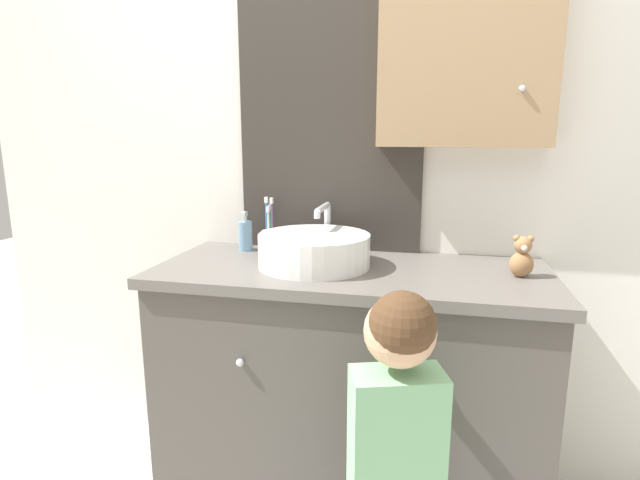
{
  "coord_description": "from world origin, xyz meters",
  "views": [
    {
      "loc": [
        0.25,
        -1.25,
        1.3
      ],
      "look_at": [
        -0.09,
        0.27,
        0.97
      ],
      "focal_mm": 28.0,
      "sensor_mm": 36.0,
      "label": 1
    }
  ],
  "objects": [
    {
      "name": "teddy_bear",
      "position": [
        0.53,
        0.33,
        0.93
      ],
      "size": [
        0.07,
        0.06,
        0.13
      ],
      "color": "#9E7047",
      "rests_on": "vanity_counter"
    },
    {
      "name": "child_figure",
      "position": [
        0.2,
        -0.16,
        0.56
      ],
      "size": [
        0.25,
        0.48,
        0.96
      ],
      "color": "slate",
      "rests_on": "ground_plane"
    },
    {
      "name": "toothbrush_holder",
      "position": [
        -0.35,
        0.53,
        0.92
      ],
      "size": [
        0.06,
        0.06,
        0.2
      ],
      "color": "beige",
      "rests_on": "vanity_counter"
    },
    {
      "name": "wall_back",
      "position": [
        0.02,
        0.62,
        1.28
      ],
      "size": [
        3.2,
        0.18,
        2.5
      ],
      "color": "silver",
      "rests_on": "ground_plane"
    },
    {
      "name": "vanity_counter",
      "position": [
        0.0,
        0.32,
        0.44
      ],
      "size": [
        1.29,
        0.56,
        0.87
      ],
      "color": "#4C4742",
      "rests_on": "ground_plane"
    },
    {
      "name": "soap_dispenser",
      "position": [
        -0.43,
        0.49,
        0.93
      ],
      "size": [
        0.05,
        0.05,
        0.15
      ],
      "color": "#6B93B2",
      "rests_on": "vanity_counter"
    },
    {
      "name": "sink_basin",
      "position": [
        -0.12,
        0.32,
        0.92
      ],
      "size": [
        0.37,
        0.42,
        0.19
      ],
      "color": "white",
      "rests_on": "vanity_counter"
    }
  ]
}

